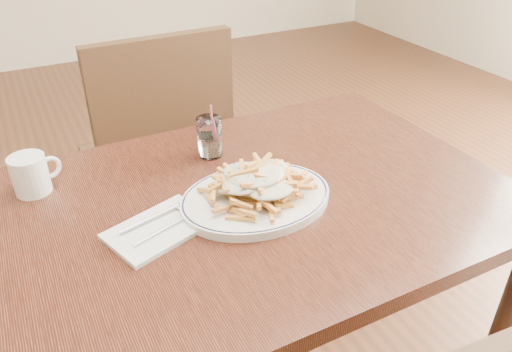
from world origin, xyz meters
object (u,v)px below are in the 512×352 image
table (247,224)px  fries_plate (256,198)px  chair_far (159,150)px  water_glass (210,139)px  loaded_fries (256,180)px  coffee_mug (31,174)px

table → fries_plate: 0.10m
table → fries_plate: bearing=-77.6°
chair_far → water_glass: 0.51m
fries_plate → water_glass: water_glass is taller
fries_plate → loaded_fries: 0.05m
chair_far → water_glass: bearing=-87.8°
chair_far → loaded_fries: (0.02, -0.69, 0.26)m
table → coffee_mug: 0.51m
chair_far → loaded_fries: 0.74m
fries_plate → water_glass: 0.25m
loaded_fries → coffee_mug: size_ratio=2.51×
fries_plate → loaded_fries: size_ratio=1.46×
fries_plate → table: bearing=102.4°
table → water_glass: 0.25m
loaded_fries → water_glass: (-0.00, 0.25, -0.02)m
coffee_mug → loaded_fries: bearing=-32.6°
fries_plate → coffee_mug: bearing=147.4°
fries_plate → loaded_fries: loaded_fries is taller
water_glass → coffee_mug: size_ratio=1.25×
loaded_fries → coffee_mug: (-0.43, 0.28, -0.02)m
loaded_fries → coffee_mug: loaded_fries is taller
chair_far → fries_plate: chair_far is taller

